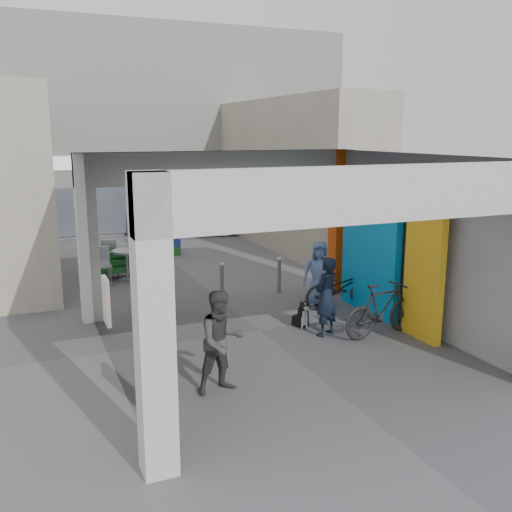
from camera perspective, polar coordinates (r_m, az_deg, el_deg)
name	(u,v)px	position (r m, az deg, el deg)	size (l,w,h in m)	color
ground	(259,331)	(11.54, 0.34, -7.47)	(90.00, 90.00, 0.00)	#56565B
arcade_canopy	(304,221)	(10.48, 4.85, 3.46)	(6.40, 6.45, 6.40)	#B6B6B2
far_building	(124,130)	(24.36, -13.07, 12.17)	(18.00, 4.08, 8.00)	silver
plaza_bldg_left	(6,183)	(17.54, -23.69, 6.67)	(2.00, 9.00, 5.00)	#AEA290
plaza_bldg_right	(294,174)	(19.62, 3.81, 8.15)	(2.00, 9.00, 5.00)	#AEA290
bollard_left	(155,285)	(13.33, -10.12, -2.85)	(0.09, 0.09, 0.93)	gray
bollard_center	(222,281)	(13.70, -3.41, -2.50)	(0.09, 0.09, 0.83)	gray
bollard_right	(279,276)	(14.11, 2.33, -1.97)	(0.09, 0.09, 0.86)	gray
advert_board_near	(152,379)	(8.31, -10.39, -12.02)	(0.15, 0.56, 1.00)	white
advert_board_far	(107,301)	(12.16, -14.71, -4.35)	(0.10, 0.55, 1.00)	white
cafe_set	(120,265)	(15.96, -13.42, -0.93)	(1.64, 1.32, 0.99)	#95959A
produce_stand	(113,268)	(15.99, -14.12, -1.18)	(1.08, 0.58, 0.71)	black
crate_stack	(174,246)	(18.71, -8.24, 0.99)	(0.52, 0.45, 0.56)	#1A5C24
border_collie	(302,316)	(11.72, 4.62, -6.01)	(0.21, 0.42, 0.58)	black
man_with_dog	(326,297)	(11.15, 7.03, -4.06)	(0.57, 0.37, 1.56)	black
man_back_turned	(222,342)	(8.73, -3.44, -8.54)	(0.78, 0.61, 1.60)	#3A3B3D
man_elderly	(319,273)	(13.07, 6.30, -1.74)	(0.73, 0.48, 1.50)	#5875AB
man_crates	(165,229)	(18.49, -9.12, 2.66)	(1.01, 0.42, 1.73)	black
bicycle_front	(340,288)	(13.06, 8.36, -3.16)	(0.60, 1.73, 0.91)	black
bicycle_rear	(382,309)	(11.38, 12.53, -5.23)	(0.50, 1.78, 1.07)	black
white_van	(188,216)	(22.34, -6.79, 4.00)	(1.71, 4.25, 1.45)	silver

